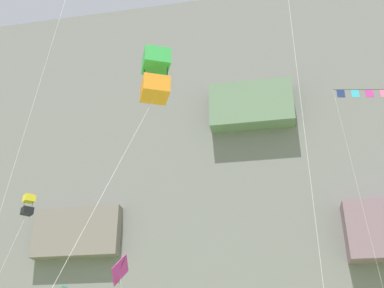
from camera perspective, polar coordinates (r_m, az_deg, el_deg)
The scene contains 5 objects.
cliff_face at distance 72.20m, azimuth 8.24°, elevation -5.31°, with size 180.00×24.15×58.37m.
kite_box_upper_right at distance 19.53m, azimuth -4.49°, elevation 8.38°, with size 3.52×6.39×15.50m.
kite_diamond_far_right at distance 37.44m, azimuth -8.76°, elevation -15.18°, with size 3.01×4.11×11.90m.
kite_banner_high_center at distance 36.83m, azimuth 21.66°, elevation 5.12°, with size 6.25×2.56×22.33m.
kite_box_near_cliff at distance 35.82m, azimuth -19.44°, elevation -7.10°, with size 1.04×6.23×15.08m.
Camera 1 is at (1.85, 0.10, 3.22)m, focal length 43.60 mm.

